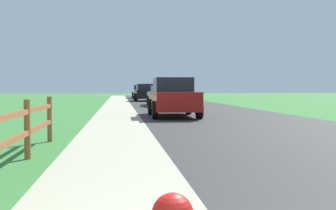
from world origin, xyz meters
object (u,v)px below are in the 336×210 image
parked_car_black (145,92)px  parked_car_white (141,92)px  parked_car_silver (164,95)px  parked_suv_red (173,97)px

parked_car_black → parked_car_white: 9.32m
parked_car_white → parked_car_silver: bearing=-88.2°
parked_car_black → parked_car_white: bearing=89.6°
parked_suv_red → parked_car_white: bearing=89.6°
parked_suv_red → parked_car_silver: size_ratio=0.92×
parked_car_silver → parked_car_white: 18.86m
parked_suv_red → parked_car_black: bearing=89.6°
parked_car_black → parked_car_white: (0.07, 9.32, -0.02)m
parked_suv_red → parked_car_white: parked_suv_red is taller
parked_car_black → parked_car_white: parked_car_black is taller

